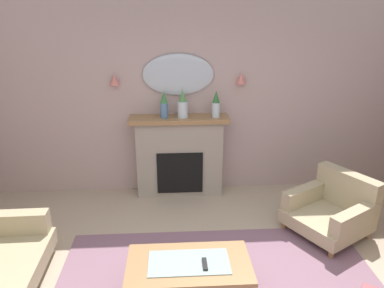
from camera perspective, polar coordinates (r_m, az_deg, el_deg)
The scene contains 11 objects.
wall_back at distance 5.19m, azimuth 1.53°, elevation 7.95°, with size 7.28×0.10×2.88m, color #B29993.
fireplace at distance 5.22m, azimuth -1.95°, elevation -2.01°, with size 1.36×0.36×1.16m.
mantel_vase_centre at distance 4.95m, azimuth -4.37°, elevation 6.09°, with size 0.10×0.10×0.37m.
mantel_vase_left at distance 4.95m, azimuth -1.46°, elevation 5.97°, with size 0.14×0.14×0.38m.
mantel_vase_right at distance 4.99m, azimuth 3.74°, elevation 6.14°, with size 0.11×0.11×0.36m.
wall_mirror at distance 5.04m, azimuth -2.15°, elevation 10.70°, with size 0.96×0.06×0.56m, color #B2BCC6.
wall_sconce_left at distance 5.05m, azimuth -11.95°, elevation 9.73°, with size 0.14×0.14×0.14m, color #D17066.
wall_sconce_right at distance 5.09m, azimuth 7.64°, elevation 10.06°, with size 0.14×0.14×0.14m, color #D17066.
coffee_table at distance 3.44m, azimuth -0.48°, elevation -18.67°, with size 1.10×0.60×0.45m.
tv_remote at distance 3.37m, azimuth 2.00°, elevation -18.17°, with size 0.04×0.16×0.02m, color black.
armchair_near_fireplace at distance 4.76m, azimuth 21.02°, elevation -9.32°, with size 1.11×1.10×0.71m.
Camera 1 is at (-0.44, -2.40, 2.54)m, focal length 34.36 mm.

